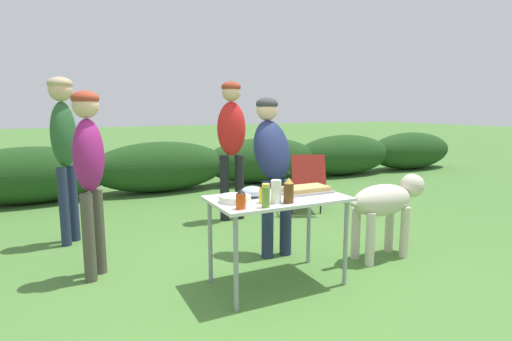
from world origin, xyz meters
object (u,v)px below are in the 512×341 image
at_px(standing_person_in_olive_jacket, 272,158).
at_px(beer_bottle, 289,191).
at_px(paper_cup_stack, 276,192).
at_px(standing_person_in_gray_fleece, 89,162).
at_px(plate_stack, 235,199).
at_px(mixing_bowl, 252,192).
at_px(hot_sauce_bottle, 241,199).
at_px(camp_chair_green_behind_table, 306,180).
at_px(folding_table, 278,206).
at_px(mustard_bottle, 264,194).
at_px(standing_person_in_navy_coat, 232,134).
at_px(dog, 387,203).
at_px(food_tray, 305,190).
at_px(relish_jar, 266,196).
at_px(standing_person_in_dark_puffer, 64,137).

bearing_deg(standing_person_in_olive_jacket, beer_bottle, -109.05).
distance_m(paper_cup_stack, standing_person_in_gray_fleece, 1.59).
xyz_separation_m(plate_stack, mixing_bowl, (0.19, 0.09, 0.02)).
distance_m(hot_sauce_bottle, camp_chair_green_behind_table, 2.83).
height_order(folding_table, paper_cup_stack, paper_cup_stack).
distance_m(paper_cup_stack, mustard_bottle, 0.10).
height_order(standing_person_in_olive_jacket, standing_person_in_navy_coat, standing_person_in_navy_coat).
relative_size(paper_cup_stack, dog, 0.16).
height_order(paper_cup_stack, camp_chair_green_behind_table, paper_cup_stack).
xyz_separation_m(paper_cup_stack, mustard_bottle, (-0.08, 0.05, -0.02)).
distance_m(food_tray, mixing_bowl, 0.48).
distance_m(standing_person_in_olive_jacket, standing_person_in_gray_fleece, 1.66).
bearing_deg(plate_stack, food_tray, 2.81).
relative_size(food_tray, standing_person_in_navy_coat, 0.25).
distance_m(hot_sauce_bottle, standing_person_in_olive_jacket, 1.15).
bearing_deg(standing_person_in_gray_fleece, camp_chair_green_behind_table, -37.38).
distance_m(standing_person_in_gray_fleece, dog, 2.74).
bearing_deg(mustard_bottle, relish_jar, -111.37).
bearing_deg(paper_cup_stack, beer_bottle, -22.62).
bearing_deg(food_tray, standing_person_in_navy_coat, 85.95).
xyz_separation_m(paper_cup_stack, standing_person_in_navy_coat, (0.54, 2.14, 0.29)).
xyz_separation_m(folding_table, mixing_bowl, (-0.18, 0.09, 0.12)).
distance_m(paper_cup_stack, standing_person_in_olive_jacket, 0.95).
height_order(mustard_bottle, relish_jar, relish_jar).
height_order(plate_stack, mixing_bowl, mixing_bowl).
bearing_deg(food_tray, dog, 1.60).
relative_size(standing_person_in_olive_jacket, dog, 1.43).
xyz_separation_m(beer_bottle, standing_person_in_dark_puffer, (-1.49, 2.09, 0.32)).
xyz_separation_m(beer_bottle, dog, (1.27, 0.27, -0.29)).
bearing_deg(hot_sauce_bottle, camp_chair_green_behind_table, 47.15).
relative_size(folding_table, plate_stack, 4.48).
relative_size(mixing_bowl, standing_person_in_gray_fleece, 0.12).
xyz_separation_m(food_tray, hot_sauce_bottle, (-0.71, -0.25, 0.04)).
bearing_deg(dog, paper_cup_stack, -81.81).
bearing_deg(standing_person_in_gray_fleece, relish_jar, -101.43).
bearing_deg(camp_chair_green_behind_table, dog, -76.85).
relative_size(food_tray, standing_person_in_gray_fleece, 0.28).
height_order(folding_table, dog, dog).
height_order(mixing_bowl, relish_jar, relish_jar).
xyz_separation_m(hot_sauce_bottle, standing_person_in_olive_jacket, (0.73, 0.88, 0.16)).
height_order(folding_table, standing_person_in_gray_fleece, standing_person_in_gray_fleece).
bearing_deg(folding_table, mustard_bottle, -146.69).
relative_size(hot_sauce_bottle, standing_person_in_gray_fleece, 0.09).
height_order(relish_jar, standing_person_in_dark_puffer, standing_person_in_dark_puffer).
relative_size(mustard_bottle, relish_jar, 0.81).
bearing_deg(standing_person_in_gray_fleece, standing_person_in_dark_puffer, 41.56).
relative_size(food_tray, paper_cup_stack, 2.47).
distance_m(beer_bottle, relish_jar, 0.23).
height_order(hot_sauce_bottle, mustard_bottle, hot_sauce_bottle).
height_order(food_tray, standing_person_in_olive_jacket, standing_person_in_olive_jacket).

